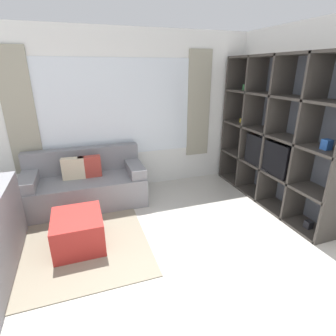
# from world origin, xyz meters

# --- Properties ---
(wall_back) EXTENTS (5.96, 0.11, 2.70)m
(wall_back) POSITION_xyz_m (0.00, 3.23, 1.36)
(wall_back) COLOR white
(wall_back) RESTS_ON ground_plane
(wall_right) EXTENTS (0.07, 4.40, 2.70)m
(wall_right) POSITION_xyz_m (2.42, 1.60, 1.35)
(wall_right) COLOR white
(wall_right) RESTS_ON ground_plane
(area_rug) EXTENTS (2.17, 2.08, 0.01)m
(area_rug) POSITION_xyz_m (-1.09, 1.84, 0.01)
(area_rug) COLOR gray
(area_rug) RESTS_ON ground_plane
(shelving_unit) EXTENTS (0.42, 2.42, 2.28)m
(shelving_unit) POSITION_xyz_m (2.21, 1.88, 1.13)
(shelving_unit) COLOR #515660
(shelving_unit) RESTS_ON ground_plane
(couch_main) EXTENTS (1.83, 0.83, 0.87)m
(couch_main) POSITION_xyz_m (-0.66, 2.77, 0.33)
(couch_main) COLOR gray
(couch_main) RESTS_ON ground_plane
(ottoman) EXTENTS (0.59, 0.66, 0.42)m
(ottoman) POSITION_xyz_m (-0.82, 1.64, 0.21)
(ottoman) COLOR #A82823
(ottoman) RESTS_ON ground_plane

